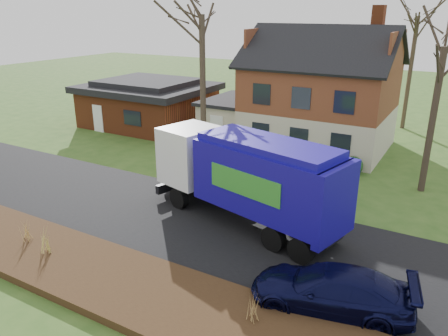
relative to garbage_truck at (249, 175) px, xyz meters
The scene contains 12 objects.
ground 4.05m from the garbage_truck, 160.43° to the right, with size 120.00×120.00×0.00m, color #30531B.
road 4.04m from the garbage_truck, 160.43° to the right, with size 80.00×7.00×0.02m, color black.
mulch_verge 7.46m from the garbage_truck, 115.96° to the right, with size 80.00×3.50×0.30m, color black.
main_house 13.01m from the garbage_truck, 97.27° to the left, with size 12.95×8.95×9.26m.
ranch_house 19.24m from the garbage_truck, 141.82° to the left, with size 9.80×8.20×3.70m.
garbage_truck is the anchor object (origin of this frame).
silver_sedan 4.30m from the garbage_truck, 145.21° to the left, with size 1.73×4.96×1.64m, color #ACAFB4.
navy_wagon 6.58m from the garbage_truck, 39.14° to the right, with size 2.05×5.04×1.46m, color black.
tree_back 22.58m from the garbage_truck, 81.17° to the left, with size 3.66×3.66×11.60m.
grass_clump_west 9.35m from the garbage_truck, 137.54° to the right, with size 0.35×0.29×0.92m.
grass_clump_mid 8.48m from the garbage_truck, 129.38° to the right, with size 0.38×0.31×1.05m.
grass_clump_east 6.99m from the garbage_truck, 61.66° to the right, with size 0.32×0.27×0.81m.
Camera 1 is at (10.89, -14.59, 9.00)m, focal length 35.00 mm.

